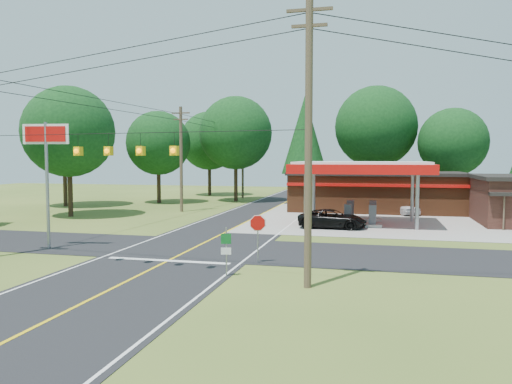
% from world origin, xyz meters
% --- Properties ---
extents(ground, '(120.00, 120.00, 0.00)m').
position_xyz_m(ground, '(0.00, 0.00, 0.00)').
color(ground, '#415B20').
rests_on(ground, ground).
extents(main_highway, '(8.00, 120.00, 0.02)m').
position_xyz_m(main_highway, '(0.00, 0.00, 0.01)').
color(main_highway, black).
rests_on(main_highway, ground).
extents(cross_road, '(70.00, 7.00, 0.02)m').
position_xyz_m(cross_road, '(0.00, 0.00, 0.01)').
color(cross_road, black).
rests_on(cross_road, ground).
extents(lane_center_yellow, '(0.15, 110.00, 0.00)m').
position_xyz_m(lane_center_yellow, '(0.00, 0.00, 0.03)').
color(lane_center_yellow, yellow).
rests_on(lane_center_yellow, main_highway).
extents(gas_canopy, '(10.60, 7.40, 4.88)m').
position_xyz_m(gas_canopy, '(9.00, 13.00, 4.27)').
color(gas_canopy, gray).
rests_on(gas_canopy, ground).
extents(convenience_store, '(16.40, 7.55, 3.80)m').
position_xyz_m(convenience_store, '(10.00, 22.98, 1.92)').
color(convenience_store, brown).
rests_on(convenience_store, ground).
extents(utility_pole_near_right, '(1.80, 0.30, 11.50)m').
position_xyz_m(utility_pole_near_right, '(7.50, -7.00, 5.96)').
color(utility_pole_near_right, '#473828').
rests_on(utility_pole_near_right, ground).
extents(utility_pole_far_left, '(1.80, 0.30, 10.00)m').
position_xyz_m(utility_pole_far_left, '(-8.00, 18.00, 5.20)').
color(utility_pole_far_left, '#473828').
rests_on(utility_pole_far_left, ground).
extents(utility_pole_north, '(0.30, 0.30, 9.50)m').
position_xyz_m(utility_pole_north, '(-6.50, 35.00, 4.75)').
color(utility_pole_north, '#473828').
rests_on(utility_pole_north, ground).
extents(overhead_beacons, '(17.04, 2.04, 1.03)m').
position_xyz_m(overhead_beacons, '(-1.00, -6.00, 6.21)').
color(overhead_beacons, black).
rests_on(overhead_beacons, ground).
extents(treeline_backdrop, '(70.27, 51.59, 13.30)m').
position_xyz_m(treeline_backdrop, '(0.82, 24.01, 7.49)').
color(treeline_backdrop, '#332316').
rests_on(treeline_backdrop, ground).
extents(suv_car, '(5.09, 5.09, 1.38)m').
position_xyz_m(suv_car, '(7.03, 10.00, 0.69)').
color(suv_car, black).
rests_on(suv_car, ground).
extents(sedan_car, '(5.41, 5.41, 1.38)m').
position_xyz_m(sedan_car, '(12.56, 20.62, 0.69)').
color(sedan_car, white).
rests_on(sedan_car, ground).
extents(big_stop_sign, '(2.65, 0.50, 7.18)m').
position_xyz_m(big_stop_sign, '(-8.00, -2.01, 5.38)').
color(big_stop_sign, gray).
rests_on(big_stop_sign, ground).
extents(octagonal_stop_sign, '(0.78, 0.38, 2.42)m').
position_xyz_m(octagonal_stop_sign, '(4.50, -3.01, 1.80)').
color(octagonal_stop_sign, gray).
rests_on(octagonal_stop_sign, ground).
extents(route_sign_post, '(0.44, 0.13, 2.18)m').
position_xyz_m(route_sign_post, '(3.80, -6.02, 1.29)').
color(route_sign_post, gray).
rests_on(route_sign_post, ground).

